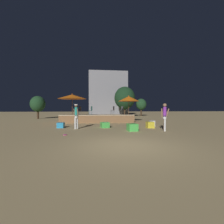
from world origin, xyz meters
TOP-DOWN VIEW (x-y plane):
  - ground_plane at (0.00, 0.00)m, footprint 120.00×120.00m
  - wooden_deck at (-1.05, 10.93)m, footprint 7.80×2.95m
  - patio_umbrella_0 at (2.27, 9.70)m, footprint 2.24×2.24m
  - patio_umbrella_1 at (-3.59, 9.51)m, footprint 2.85×2.85m
  - cube_seat_0 at (-0.52, 5.71)m, footprint 0.73×0.73m
  - cube_seat_1 at (-3.92, 5.97)m, footprint 0.53×0.53m
  - cube_seat_2 at (1.22, 3.82)m, footprint 0.69×0.69m
  - cube_seat_3 at (3.46, 6.12)m, footprint 0.52×0.52m
  - cube_seat_4 at (2.95, 5.19)m, footprint 0.54×0.54m
  - person_0 at (-2.64, 5.16)m, footprint 0.46×0.44m
  - person_1 at (3.33, 3.51)m, footprint 0.53×0.30m
  - bistro_chair_0 at (0.63, 10.14)m, footprint 0.47×0.46m
  - bistro_chair_1 at (-1.74, 10.14)m, footprint 0.44×0.44m
  - bistro_chair_2 at (1.88, 11.77)m, footprint 0.47×0.47m
  - bistro_chair_3 at (-2.99, 10.54)m, footprint 0.48×0.48m
  - frisbee_disc at (-2.95, 2.70)m, footprint 0.22×0.22m
  - background_tree_0 at (-9.40, 16.20)m, footprint 2.03×2.03m
  - background_tree_1 at (7.42, 21.99)m, footprint 1.97×1.97m
  - background_tree_2 at (3.80, 19.90)m, footprint 3.59×3.59m
  - distant_building at (1.28, 24.99)m, footprint 7.74×3.18m

SIDE VIEW (x-z plane):
  - ground_plane at x=0.00m, z-range 0.00..0.00m
  - frisbee_disc at x=-2.95m, z-range 0.00..0.03m
  - cube_seat_1 at x=-3.92m, z-range 0.00..0.41m
  - cube_seat_0 at x=-0.52m, z-range 0.00..0.43m
  - cube_seat_4 at x=2.95m, z-range 0.00..0.47m
  - cube_seat_3 at x=3.46m, z-range 0.00..0.48m
  - cube_seat_2 at x=1.22m, z-range 0.00..0.49m
  - wooden_deck at x=-1.05m, z-range -0.04..0.80m
  - person_1 at x=3.33m, z-range 0.10..1.95m
  - person_0 at x=-2.64m, z-range 0.14..1.96m
  - bistro_chair_0 at x=0.63m, z-range 0.93..1.83m
  - bistro_chair_1 at x=-1.74m, z-range 0.93..1.83m
  - bistro_chair_2 at x=1.88m, z-range 0.93..1.83m
  - bistro_chair_3 at x=-2.99m, z-range 0.93..1.83m
  - background_tree_0 at x=-9.40m, z-range 0.49..3.73m
  - background_tree_1 at x=7.42m, z-range 0.57..3.91m
  - patio_umbrella_0 at x=2.27m, z-range 1.09..3.97m
  - patio_umbrella_1 at x=-3.59m, z-range 1.19..4.18m
  - background_tree_2 at x=3.80m, z-range 0.66..5.94m
  - distant_building at x=1.28m, z-range 0.00..8.94m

